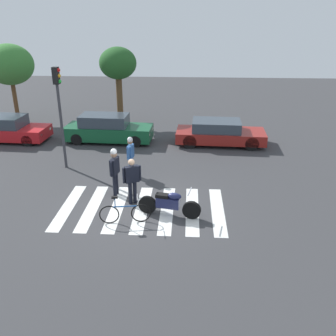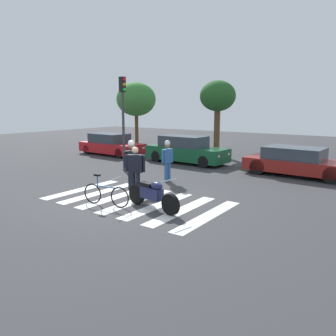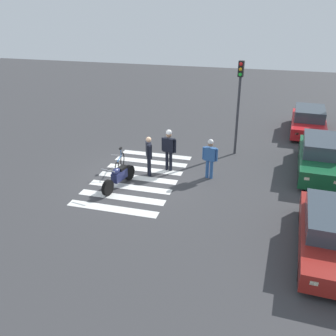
{
  "view_description": "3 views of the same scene",
  "coord_description": "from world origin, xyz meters",
  "views": [
    {
      "loc": [
        1.59,
        -11.52,
        6.44
      ],
      "look_at": [
        0.83,
        1.73,
        0.88
      ],
      "focal_mm": 39.33,
      "sensor_mm": 36.0,
      "label": 1
    },
    {
      "loc": [
        7.05,
        -8.17,
        3.1
      ],
      "look_at": [
        0.62,
        0.93,
        1.04
      ],
      "focal_mm": 35.75,
      "sensor_mm": 36.0,
      "label": 2
    },
    {
      "loc": [
        13.5,
        5.1,
        6.86
      ],
      "look_at": [
        0.25,
        1.41,
        0.73
      ],
      "focal_mm": 40.05,
      "sensor_mm": 36.0,
      "label": 3
    }
  ],
  "objects": [
    {
      "name": "car_red_convertible",
      "position": [
        -8.4,
        7.3,
        0.65
      ],
      "size": [
        4.56,
        2.03,
        1.37
      ],
      "color": "black",
      "rests_on": "ground_plane"
    },
    {
      "name": "street_tree_near",
      "position": [
        -9.39,
        11.01,
        3.59
      ],
      "size": [
        2.89,
        2.89,
        4.84
      ],
      "color": "brown",
      "rests_on": "ground_plane"
    },
    {
      "name": "car_green_compact",
      "position": [
        -2.75,
        7.41,
        0.7
      ],
      "size": [
        4.71,
        1.88,
        1.49
      ],
      "color": "black",
      "rests_on": "ground_plane"
    },
    {
      "name": "ground_plane",
      "position": [
        0.0,
        0.0,
        0.0
      ],
      "size": [
        60.0,
        60.0,
        0.0
      ],
      "primitive_type": "plane",
      "color": "#38383A"
    },
    {
      "name": "officer_on_foot",
      "position": [
        -0.38,
        0.4,
        1.0
      ],
      "size": [
        0.63,
        0.4,
        1.75
      ],
      "color": "black",
      "rests_on": "ground_plane"
    },
    {
      "name": "traffic_light_pole",
      "position": [
        -3.9,
        3.66,
        2.97
      ],
      "size": [
        0.34,
        0.26,
        4.45
      ],
      "color": "#38383D",
      "rests_on": "ground_plane"
    },
    {
      "name": "street_tree_mid",
      "position": [
        -2.71,
        11.01,
        3.64
      ],
      "size": [
        2.24,
        2.24,
        4.69
      ],
      "color": "brown",
      "rests_on": "ground_plane"
    },
    {
      "name": "leaning_bicycle",
      "position": [
        -0.44,
        -0.98,
        0.37
      ],
      "size": [
        1.69,
        0.46,
        0.99
      ],
      "color": "black",
      "rests_on": "ground_plane"
    },
    {
      "name": "officer_by_motorcycle",
      "position": [
        -1.14,
        1.06,
        1.11
      ],
      "size": [
        0.3,
        0.69,
        1.88
      ],
      "color": "black",
      "rests_on": "ground_plane"
    },
    {
      "name": "car_maroon_wagon",
      "position": [
        3.24,
        7.33,
        0.63
      ],
      "size": [
        4.74,
        2.11,
        1.29
      ],
      "color": "black",
      "rests_on": "ground_plane"
    },
    {
      "name": "police_motorcycle",
      "position": [
        1.0,
        -0.42,
        0.46
      ],
      "size": [
        2.18,
        0.72,
        1.03
      ],
      "color": "black",
      "rests_on": "ground_plane"
    },
    {
      "name": "crosswalk_stripes",
      "position": [
        -0.0,
        0.0,
        0.0
      ],
      "size": [
        5.85,
        3.44,
        0.01
      ],
      "color": "silver",
      "rests_on": "ground_plane"
    },
    {
      "name": "pedestrian_bystander",
      "position": [
        -0.82,
        2.92,
        1.0
      ],
      "size": [
        0.25,
        0.66,
        1.74
      ],
      "color": "#2D5999",
      "rests_on": "ground_plane"
    }
  ]
}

